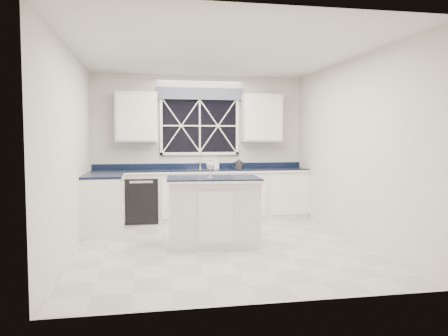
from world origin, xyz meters
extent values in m
plane|color=#B8B8B3|center=(0.00, 0.00, 0.00)|extent=(4.50, 4.50, 0.00)
cube|color=silver|center=(0.00, 2.25, 1.35)|extent=(4.00, 0.10, 2.70)
cube|color=white|center=(0.00, 1.95, 0.45)|extent=(3.98, 0.60, 0.90)
cube|color=white|center=(-1.70, 1.15, 0.45)|extent=(0.60, 1.00, 0.90)
cube|color=black|center=(0.00, 1.95, 0.92)|extent=(3.98, 0.64, 0.04)
cube|color=black|center=(-1.10, 1.95, 0.41)|extent=(0.60, 0.58, 0.82)
cube|color=black|center=(0.00, 2.22, 1.75)|extent=(1.40, 0.02, 1.00)
cube|color=slate|center=(0.00, 2.16, 2.35)|extent=(1.65, 0.04, 0.22)
cube|color=white|center=(-1.18, 2.08, 1.90)|extent=(0.75, 0.34, 0.90)
cube|color=white|center=(1.18, 2.08, 1.90)|extent=(0.75, 0.34, 0.90)
cylinder|color=silver|center=(0.00, 2.17, 0.96)|extent=(0.05, 0.05, 0.04)
cylinder|color=silver|center=(0.00, 2.17, 1.10)|extent=(0.02, 0.02, 0.28)
cylinder|color=silver|center=(0.00, 2.08, 1.23)|extent=(0.02, 0.18, 0.02)
cube|color=white|center=(-0.08, 0.03, 0.46)|extent=(1.28, 0.80, 0.93)
cube|color=black|center=(-0.08, 0.03, 0.95)|extent=(1.35, 0.87, 0.04)
cube|color=beige|center=(0.12, 0.84, 0.01)|extent=(1.48, 1.07, 0.01)
cube|color=#101836|center=(0.12, 0.84, 0.02)|extent=(1.30, 0.90, 0.01)
cylinder|color=#2B2B2E|center=(0.72, 2.01, 1.01)|extent=(0.18, 0.18, 0.13)
cone|color=#2B2B2E|center=(0.72, 2.01, 1.10)|extent=(0.15, 0.15, 0.06)
torus|color=#2B2B2E|center=(0.64, 2.03, 1.01)|extent=(0.11, 0.03, 0.11)
cylinder|color=#2B2B2E|center=(0.81, 2.00, 1.02)|extent=(0.07, 0.03, 0.08)
cylinder|color=silver|center=(-0.13, 0.00, 0.97)|extent=(0.08, 0.08, 0.01)
cylinder|color=silver|center=(-0.13, 0.00, 1.04)|extent=(0.01, 0.01, 0.13)
ellipsoid|color=silver|center=(-0.13, 0.00, 1.14)|extent=(0.10, 0.10, 0.13)
cylinder|color=#EADF7B|center=(-0.13, 0.00, 1.12)|extent=(0.08, 0.08, 0.05)
imported|color=silver|center=(0.32, 2.15, 1.05)|extent=(0.12, 0.12, 0.21)
camera|label=1|loc=(-1.04, -6.04, 1.53)|focal=35.00mm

